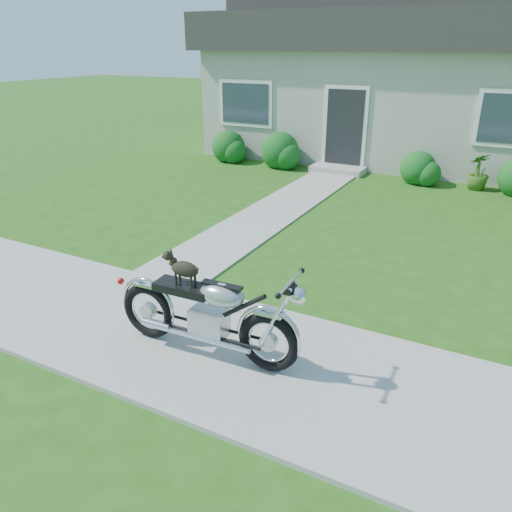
{
  "coord_description": "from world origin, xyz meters",
  "views": [
    {
      "loc": [
        2.73,
        -4.03,
        3.18
      ],
      "look_at": [
        0.07,
        1.0,
        0.75
      ],
      "focal_mm": 35.0,
      "sensor_mm": 36.0,
      "label": 1
    }
  ],
  "objects_px": {
    "potted_plant_left": "(233,148)",
    "potted_plant_right": "(479,172)",
    "house": "(429,82)",
    "motorcycle_with_dog": "(208,313)"
  },
  "relations": [
    {
      "from": "house",
      "to": "potted_plant_left",
      "type": "height_order",
      "value": "house"
    },
    {
      "from": "potted_plant_left",
      "to": "potted_plant_right",
      "type": "height_order",
      "value": "potted_plant_right"
    },
    {
      "from": "house",
      "to": "potted_plant_right",
      "type": "xyz_separation_m",
      "value": [
        1.96,
        -3.44,
        -1.73
      ]
    },
    {
      "from": "house",
      "to": "potted_plant_right",
      "type": "relative_size",
      "value": 14.8
    },
    {
      "from": "house",
      "to": "potted_plant_left",
      "type": "xyz_separation_m",
      "value": [
        -4.69,
        -3.44,
        -1.79
      ]
    },
    {
      "from": "house",
      "to": "potted_plant_left",
      "type": "distance_m",
      "value": 6.09
    },
    {
      "from": "potted_plant_right",
      "to": "motorcycle_with_dog",
      "type": "xyz_separation_m",
      "value": [
        -1.84,
        -8.72,
        0.12
      ]
    },
    {
      "from": "house",
      "to": "motorcycle_with_dog",
      "type": "height_order",
      "value": "house"
    },
    {
      "from": "motorcycle_with_dog",
      "to": "potted_plant_left",
      "type": "bearing_deg",
      "value": 116.43
    },
    {
      "from": "house",
      "to": "potted_plant_left",
      "type": "relative_size",
      "value": 17.14
    }
  ]
}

